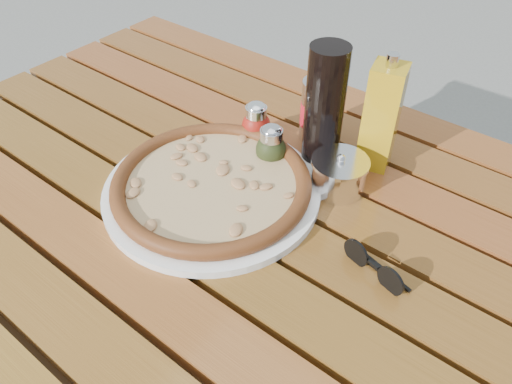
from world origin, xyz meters
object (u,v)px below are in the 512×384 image
Objects in this scene: dark_bottle at (324,108)px; soda_can at (318,111)px; parmesan_tin at (339,174)px; olive_oil_cruet at (381,117)px; plate at (212,191)px; pizza at (211,183)px; oregano_shaker at (271,146)px; sunglasses at (374,267)px; table at (249,244)px; pepper_shaker at (256,123)px.

dark_bottle is 1.83× the size of soda_can.
olive_oil_cruet is at bearing 82.29° from parmesan_tin.
pizza reaches higher than plate.
oregano_shaker is 0.75× the size of parmesan_tin.
soda_can is at bearing 150.86° from sunglasses.
olive_oil_cruet is at bearing 39.19° from oregano_shaker.
oregano_shaker is 0.11m from dark_bottle.
plate is at bearing -125.14° from olive_oil_cruet.
plate is 0.29m from sunglasses.
parmesan_tin reaches higher than table.
dark_bottle reaches higher than pizza.
pizza is 4.62× the size of pepper_shaker.
oregano_shaker is 0.68× the size of soda_can.
oregano_shaker reaches higher than plate.
dark_bottle is (0.09, 0.19, 0.10)m from plate.
soda_can is at bearing 96.54° from table.
olive_oil_cruet is (0.08, 0.06, -0.01)m from dark_bottle.
olive_oil_cruet reaches higher than plate.
dark_bottle is (0.06, 0.06, 0.07)m from oregano_shaker.
soda_can reaches higher than oregano_shaker.
olive_oil_cruet is at bearing 54.86° from pizza.
pizza is 3.16× the size of soda_can.
dark_bottle is (0.09, 0.19, 0.09)m from pizza.
pepper_shaker is (-0.04, 0.17, 0.03)m from plate.
pizza is at bearing -163.25° from sunglasses.
parmesan_tin is at bearing -7.41° from pepper_shaker.
table is 6.36× the size of dark_bottle.
olive_oil_cruet is (0.17, 0.24, 0.09)m from plate.
sunglasses is (0.12, -0.23, -0.08)m from olive_oil_cruet.
parmesan_tin is (0.08, 0.14, 0.11)m from table.
dark_bottle is at bearing 43.58° from oregano_shaker.
dark_bottle reaches higher than sunglasses.
plate is (-0.08, -0.00, 0.08)m from table.
pizza is 0.29m from sunglasses.
parmesan_tin is (0.07, -0.04, -0.08)m from dark_bottle.
table is at bearing -68.82° from oregano_shaker.
pepper_shaker is at bearing 124.53° from table.
pizza is 0.25m from soda_can.
table is 0.26m from dark_bottle.
olive_oil_cruet is 0.27m from sunglasses.
oregano_shaker is 0.29m from sunglasses.
plate is 0.02m from pizza.
oregano_shaker is at bearing -32.19° from pepper_shaker.
plate is at bearing -56.31° from pizza.
pepper_shaker is at bearing 147.81° from oregano_shaker.
pepper_shaker and oregano_shaker have the same top height.
plate is at bearing -137.84° from parmesan_tin.
oregano_shaker is 0.13m from parmesan_tin.
olive_oil_cruet reaches higher than soda_can.
table is 12.59× the size of sunglasses.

